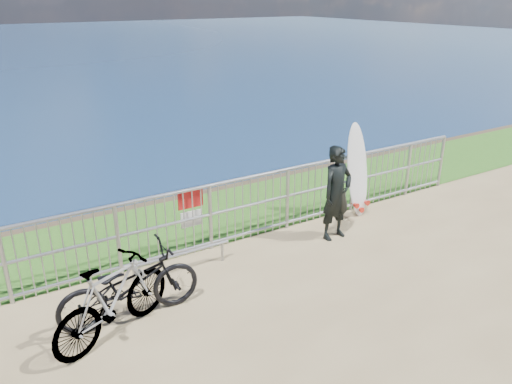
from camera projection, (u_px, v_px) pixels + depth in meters
grass_strip at (209, 217)px, 9.30m from camera, size 120.00×120.00×0.00m
railing at (238, 209)px, 8.22m from camera, size 10.06×0.10×1.13m
surfer at (337, 193)px, 8.27m from camera, size 0.62×0.43×1.61m
surfboard at (358, 173)px, 9.20m from camera, size 0.47×0.42×1.74m
bicycle_near at (129, 286)px, 6.26m from camera, size 1.83×0.67×0.96m
bicycle_far at (113, 299)px, 5.92m from camera, size 1.76×1.12×1.03m
bike_rack at (180, 256)px, 7.36m from camera, size 1.61×0.05×0.34m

